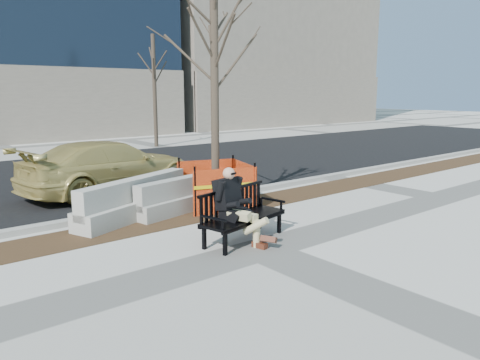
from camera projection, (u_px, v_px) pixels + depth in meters
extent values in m
plane|color=beige|center=(260.00, 249.00, 7.90)|extent=(120.00, 120.00, 0.00)
cube|color=#47301C|center=(180.00, 217.00, 9.88)|extent=(40.00, 1.20, 0.02)
cube|color=black|center=(77.00, 177.00, 14.60)|extent=(60.00, 10.40, 0.01)
cube|color=#9E9B93|center=(159.00, 207.00, 10.59)|extent=(60.00, 0.25, 0.12)
imported|color=tan|center=(112.00, 192.00, 12.41)|extent=(5.07, 2.69, 1.40)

